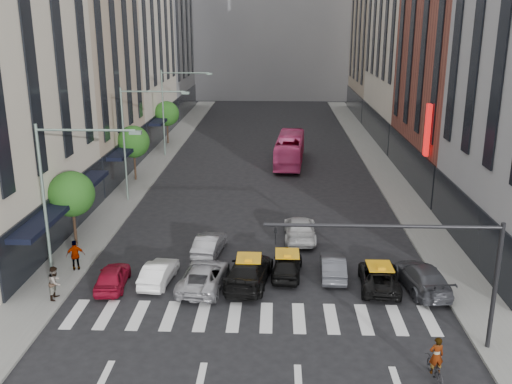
# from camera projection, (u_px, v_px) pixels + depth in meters

# --- Properties ---
(ground) EXTENTS (160.00, 160.00, 0.00)m
(ground) POSITION_uv_depth(u_px,v_px,m) (253.00, 333.00, 26.76)
(ground) COLOR black
(ground) RESTS_ON ground
(sidewalk_left) EXTENTS (3.00, 96.00, 0.15)m
(sidewalk_left) POSITION_uv_depth(u_px,v_px,m) (149.00, 169.00, 55.83)
(sidewalk_left) COLOR slate
(sidewalk_left) RESTS_ON ground
(sidewalk_right) EXTENTS (3.00, 96.00, 0.15)m
(sidewalk_right) POSITION_uv_depth(u_px,v_px,m) (385.00, 171.00, 55.03)
(sidewalk_right) COLOR slate
(sidewalk_right) RESTS_ON ground
(building_left_b) EXTENTS (8.00, 16.00, 24.00)m
(building_left_b) POSITION_uv_depth(u_px,v_px,m) (75.00, 45.00, 50.66)
(building_left_b) COLOR tan
(building_left_b) RESTS_ON ground
(building_left_d) EXTENTS (8.00, 18.00, 30.00)m
(building_left_d) POSITION_uv_depth(u_px,v_px,m) (157.00, 14.00, 85.19)
(building_left_d) COLOR gray
(building_left_d) RESTS_ON ground
(building_right_b) EXTENTS (8.00, 18.00, 26.00)m
(building_right_b) POSITION_uv_depth(u_px,v_px,m) (466.00, 34.00, 48.23)
(building_right_b) COLOR brown
(building_right_b) RESTS_ON ground
(building_right_d) EXTENTS (8.00, 18.00, 28.00)m
(building_right_d) POSITION_uv_depth(u_px,v_px,m) (386.00, 21.00, 84.29)
(building_right_d) COLOR tan
(building_right_d) RESTS_ON ground
(tree_near) EXTENTS (2.88, 2.88, 4.95)m
(tree_near) POSITION_uv_depth(u_px,v_px,m) (72.00, 194.00, 35.68)
(tree_near) COLOR black
(tree_near) RESTS_ON sidewalk_left
(tree_mid) EXTENTS (2.88, 2.88, 4.95)m
(tree_mid) POSITION_uv_depth(u_px,v_px,m) (133.00, 142.00, 50.98)
(tree_mid) COLOR black
(tree_mid) RESTS_ON sidewalk_left
(tree_far) EXTENTS (2.88, 2.88, 4.95)m
(tree_far) POSITION_uv_depth(u_px,v_px,m) (167.00, 114.00, 66.29)
(tree_far) COLOR black
(tree_far) RESTS_ON sidewalk_left
(streetlamp_near) EXTENTS (5.38, 0.25, 9.00)m
(streetlamp_near) POSITION_uv_depth(u_px,v_px,m) (61.00, 187.00, 29.23)
(streetlamp_near) COLOR gray
(streetlamp_near) RESTS_ON sidewalk_left
(streetlamp_mid) EXTENTS (5.38, 0.25, 9.00)m
(streetlamp_mid) POSITION_uv_depth(u_px,v_px,m) (135.00, 129.00, 44.53)
(streetlamp_mid) COLOR gray
(streetlamp_mid) RESTS_ON sidewalk_left
(streetlamp_far) EXTENTS (5.38, 0.25, 9.00)m
(streetlamp_far) POSITION_uv_depth(u_px,v_px,m) (172.00, 101.00, 59.84)
(streetlamp_far) COLOR gray
(streetlamp_far) RESTS_ON sidewalk_left
(traffic_signal) EXTENTS (10.10, 0.20, 6.00)m
(traffic_signal) POSITION_uv_depth(u_px,v_px,m) (432.00, 256.00, 24.24)
(traffic_signal) COLOR black
(traffic_signal) RESTS_ON ground
(liberty_sign) EXTENTS (0.30, 0.70, 4.00)m
(liberty_sign) POSITION_uv_depth(u_px,v_px,m) (428.00, 130.00, 43.71)
(liberty_sign) COLOR red
(liberty_sign) RESTS_ON ground
(car_red) EXTENTS (1.77, 3.87, 1.29)m
(car_red) POSITION_uv_depth(u_px,v_px,m) (112.00, 276.00, 31.18)
(car_red) COLOR maroon
(car_red) RESTS_ON ground
(car_white_front) EXTENTS (1.73, 3.93, 1.25)m
(car_white_front) POSITION_uv_depth(u_px,v_px,m) (159.00, 272.00, 31.72)
(car_white_front) COLOR white
(car_white_front) RESTS_ON ground
(car_silver) EXTENTS (2.75, 5.08, 1.35)m
(car_silver) POSITION_uv_depth(u_px,v_px,m) (204.00, 276.00, 31.17)
(car_silver) COLOR #A8A8AD
(car_silver) RESTS_ON ground
(taxi_left) EXTENTS (2.86, 5.56, 1.54)m
(taxi_left) POSITION_uv_depth(u_px,v_px,m) (249.00, 271.00, 31.53)
(taxi_left) COLOR black
(taxi_left) RESTS_ON ground
(taxi_center) EXTENTS (1.98, 4.13, 1.36)m
(taxi_center) POSITION_uv_depth(u_px,v_px,m) (287.00, 265.00, 32.57)
(taxi_center) COLOR black
(taxi_center) RESTS_ON ground
(car_grey_mid) EXTENTS (1.48, 3.94, 1.29)m
(car_grey_mid) POSITION_uv_depth(u_px,v_px,m) (333.00, 266.00, 32.51)
(car_grey_mid) COLOR #404248
(car_grey_mid) RESTS_ON ground
(taxi_right) EXTENTS (2.39, 4.62, 1.24)m
(taxi_right) POSITION_uv_depth(u_px,v_px,m) (379.00, 277.00, 31.17)
(taxi_right) COLOR black
(taxi_right) RESTS_ON ground
(car_grey_curb) EXTENTS (2.62, 5.18, 1.44)m
(car_grey_curb) POSITION_uv_depth(u_px,v_px,m) (422.00, 277.00, 30.92)
(car_grey_curb) COLOR #3E3F45
(car_grey_curb) RESTS_ON ground
(car_row2_left) EXTENTS (1.92, 4.24, 1.35)m
(car_row2_left) POSITION_uv_depth(u_px,v_px,m) (209.00, 244.00, 35.60)
(car_row2_left) COLOR gray
(car_row2_left) RESTS_ON ground
(car_row2_right) EXTENTS (2.05, 5.02, 1.46)m
(car_row2_right) POSITION_uv_depth(u_px,v_px,m) (300.00, 229.00, 38.10)
(car_row2_right) COLOR #BEBEBE
(car_row2_right) RESTS_ON ground
(bus) EXTENTS (3.33, 10.89, 2.99)m
(bus) POSITION_uv_depth(u_px,v_px,m) (290.00, 150.00, 57.84)
(bus) COLOR #F1478E
(bus) RESTS_ON ground
(motorcycle) EXTENTS (0.78, 1.78, 0.91)m
(motorcycle) POSITION_uv_depth(u_px,v_px,m) (435.00, 369.00, 23.24)
(motorcycle) COLOR black
(motorcycle) RESTS_ON ground
(rider) EXTENTS (0.64, 0.46, 1.65)m
(rider) POSITION_uv_depth(u_px,v_px,m) (438.00, 341.00, 22.87)
(rider) COLOR gray
(rider) RESTS_ON motorcycle
(pedestrian_near) EXTENTS (0.71, 0.89, 1.79)m
(pedestrian_near) POSITION_uv_depth(u_px,v_px,m) (55.00, 283.00, 29.55)
(pedestrian_near) COLOR gray
(pedestrian_near) RESTS_ON sidewalk_left
(pedestrian_far) EXTENTS (1.14, 0.73, 1.81)m
(pedestrian_far) POSITION_uv_depth(u_px,v_px,m) (75.00, 255.00, 32.95)
(pedestrian_far) COLOR gray
(pedestrian_far) RESTS_ON sidewalk_left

